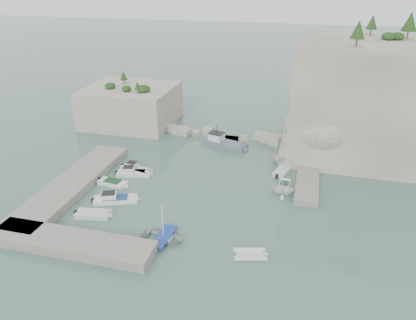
% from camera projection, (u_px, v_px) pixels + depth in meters
% --- Properties ---
extents(ground, '(400.00, 400.00, 0.00)m').
position_uv_depth(ground, '(196.00, 201.00, 51.42)').
color(ground, '#4E7667').
rests_on(ground, ground).
extents(cliff_east, '(26.00, 22.00, 17.00)m').
position_uv_depth(cliff_east, '(379.00, 99.00, 62.75)').
color(cliff_east, beige).
rests_on(cliff_east, ground).
extents(cliff_terrace, '(8.00, 10.00, 2.50)m').
position_uv_depth(cliff_terrace, '(307.00, 148.00, 63.71)').
color(cliff_terrace, beige).
rests_on(cliff_terrace, ground).
extents(outcrop_west, '(16.00, 14.00, 7.00)m').
position_uv_depth(outcrop_west, '(131.00, 105.00, 76.44)').
color(outcrop_west, beige).
rests_on(outcrop_west, ground).
extents(quay_west, '(5.00, 24.00, 1.10)m').
position_uv_depth(quay_west, '(72.00, 184.00, 54.19)').
color(quay_west, '#9E9689').
rests_on(quay_west, ground).
extents(quay_south, '(18.00, 4.00, 1.10)m').
position_uv_depth(quay_south, '(72.00, 243.00, 42.50)').
color(quay_south, '#9E9689').
rests_on(quay_south, ground).
extents(ledge_east, '(3.00, 16.00, 0.80)m').
position_uv_depth(ledge_east, '(308.00, 175.00, 56.94)').
color(ledge_east, '#9E9689').
rests_on(ledge_east, ground).
extents(breakwater, '(28.00, 3.00, 1.40)m').
position_uv_depth(breakwater, '(226.00, 134.00, 70.65)').
color(breakwater, beige).
rests_on(breakwater, ground).
extents(motorboat_a, '(5.52, 2.81, 1.40)m').
position_uv_depth(motorboat_a, '(136.00, 171.00, 59.01)').
color(motorboat_a, white).
rests_on(motorboat_a, ground).
extents(motorboat_b, '(5.44, 2.85, 1.40)m').
position_uv_depth(motorboat_b, '(134.00, 175.00, 57.90)').
color(motorboat_b, white).
rests_on(motorboat_b, ground).
extents(motorboat_c, '(4.64, 2.16, 0.70)m').
position_uv_depth(motorboat_c, '(113.00, 185.00, 55.32)').
color(motorboat_c, white).
rests_on(motorboat_c, ground).
extents(motorboat_d, '(6.20, 3.80, 1.40)m').
position_uv_depth(motorboat_d, '(116.00, 201.00, 51.24)').
color(motorboat_d, white).
rests_on(motorboat_d, ground).
extents(motorboat_e, '(4.73, 2.58, 0.70)m').
position_uv_depth(motorboat_e, '(93.00, 216.00, 48.18)').
color(motorboat_e, silver).
rests_on(motorboat_e, ground).
extents(rowboat, '(5.03, 3.78, 0.99)m').
position_uv_depth(rowboat, '(164.00, 240.00, 43.89)').
color(rowboat, silver).
rests_on(rowboat, ground).
extents(inflatable_dinghy, '(3.97, 2.64, 0.44)m').
position_uv_depth(inflatable_dinghy, '(250.00, 256.00, 41.47)').
color(inflatable_dinghy, silver).
rests_on(inflatable_dinghy, ground).
extents(tender_east_a, '(4.00, 3.54, 1.97)m').
position_uv_depth(tender_east_a, '(282.00, 194.00, 52.99)').
color(tender_east_a, white).
rests_on(tender_east_a, ground).
extents(tender_east_b, '(1.49, 4.04, 0.70)m').
position_uv_depth(tender_east_b, '(284.00, 188.00, 54.43)').
color(tender_east_b, white).
rests_on(tender_east_b, ground).
extents(tender_east_c, '(2.87, 5.24, 0.70)m').
position_uv_depth(tender_east_c, '(283.00, 172.00, 58.82)').
color(tender_east_c, silver).
rests_on(tender_east_c, ground).
extents(tender_east_d, '(4.92, 1.86, 1.90)m').
position_uv_depth(tender_east_d, '(286.00, 164.00, 61.14)').
color(tender_east_d, silver).
rests_on(tender_east_d, ground).
extents(work_boat, '(8.70, 4.72, 2.20)m').
position_uv_depth(work_boat, '(224.00, 146.00, 67.48)').
color(work_boat, slate).
rests_on(work_boat, ground).
extents(rowboat_mast, '(0.10, 0.10, 4.20)m').
position_uv_depth(rowboat_mast, '(162.00, 220.00, 42.79)').
color(rowboat_mast, white).
rests_on(rowboat_mast, rowboat).
extents(vegetation, '(53.48, 13.88, 13.40)m').
position_uv_depth(vegetation, '(353.00, 33.00, 61.19)').
color(vegetation, '#1E4219').
rests_on(vegetation, ground).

